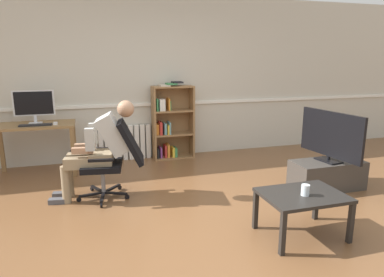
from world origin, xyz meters
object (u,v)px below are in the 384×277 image
Objects in this scene: computer_desk at (35,132)px; imac_monitor at (34,104)px; radiator at (122,143)px; tv_screen at (331,135)px; keyboard at (36,125)px; bookshelf at (170,123)px; tv_stand at (327,175)px; computer_mouse at (55,123)px; drinking_glass at (305,190)px; coffee_table at (302,199)px; office_chair at (115,156)px; person_seated at (99,147)px.

imac_monitor is at bearing 78.45° from computer_desk.
tv_screen is at bearing -40.84° from radiator.
keyboard reaches higher than computer_desk.
bookshelf reaches higher than tv_stand.
computer_mouse reaches higher than radiator.
coffee_table is at bearing 81.07° from drinking_glass.
office_chair is (-0.23, -1.60, 0.23)m from radiator.
computer_desk is 0.85× the size of bookshelf.
radiator reaches higher than tv_stand.
radiator is (-0.82, 0.10, -0.31)m from bookshelf.
computer_mouse reaches higher than drinking_glass.
computer_mouse is (0.30, -0.12, 0.14)m from computer_desk.
radiator is (1.23, 0.53, -0.47)m from keyboard.
office_chair is 0.96× the size of tv_screen.
person_seated is at bearing 72.09° from tv_screen.
bookshelf reaches higher than computer_mouse.
coffee_table is (1.40, -3.09, 0.08)m from radiator.
keyboard is 4.04m from tv_stand.
tv_screen is (3.70, -1.80, -0.31)m from imac_monitor.
computer_desk is 1.60m from office_chair.
drinking_glass is at bearing -98.93° from coffee_table.
drinking_glass is at bearing -45.83° from computer_desk.
office_chair is (1.04, -1.21, -0.11)m from computer_desk.
person_seated is (-0.40, -1.58, 0.35)m from radiator.
bookshelf reaches higher than person_seated.
keyboard is at bearing 156.66° from tv_stand.
tv_stand is (3.67, -1.58, -0.58)m from keyboard.
bookshelf is (2.08, 0.29, -0.03)m from computer_desk.
imac_monitor is 0.34m from keyboard.
radiator is at bearing -179.77° from office_chair.
computer_desk is at bearing 57.85° from tv_screen.
coffee_table is at bearing -46.31° from imac_monitor.
drinking_glass is at bearing -44.76° from keyboard.
office_chair reaches higher than keyboard.
person_seated is at bearing -104.33° from radiator.
keyboard is at bearing -128.72° from office_chair.
office_chair is (1.02, -1.29, -0.51)m from imac_monitor.
tv_stand is at bearing 42.87° from coffee_table.
tv_stand is 8.91× the size of drinking_glass.
radiator reaches higher than drinking_glass.
computer_desk is 11.14× the size of computer_mouse.
person_seated reaches higher than tv_screen.
tv_stand is at bearing -25.99° from imac_monitor.
imac_monitor is 0.73× the size of coffee_table.
keyboard is 0.45× the size of office_chair.
office_chair is 1.03× the size of tv_stand.
coffee_table is at bearing -45.33° from computer_desk.
tv_screen reaches higher than computer_mouse.
keyboard is 0.46× the size of tv_stand.
drinking_glass is (-1.05, -1.01, -0.24)m from tv_screen.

